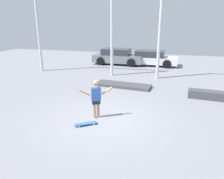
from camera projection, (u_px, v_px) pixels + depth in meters
name	position (u px, v px, depth m)	size (l,w,h in m)	color
ground_plane	(104.00, 119.00, 8.66)	(36.00, 36.00, 0.00)	gray
skateboarder	(96.00, 97.00, 8.57)	(1.21, 0.72, 1.55)	tan
skateboard	(86.00, 124.00, 8.16)	(0.81, 0.65, 0.08)	#2D66B2
grind_box	(211.00, 95.00, 10.81)	(2.15, 0.56, 0.41)	#47474C
manual_pad	(123.00, 85.00, 12.89)	(3.24, 1.01, 0.16)	#47474C
canopy_support_left	(73.00, 19.00, 15.04)	(5.78, 0.20, 6.32)	silver
canopy_support_right	(209.00, 18.00, 12.90)	(5.78, 0.20, 6.32)	silver
parked_car_grey	(118.00, 57.00, 19.17)	(4.36, 1.91, 1.37)	slate
parked_car_white	(151.00, 58.00, 18.73)	(4.38, 2.01, 1.26)	white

